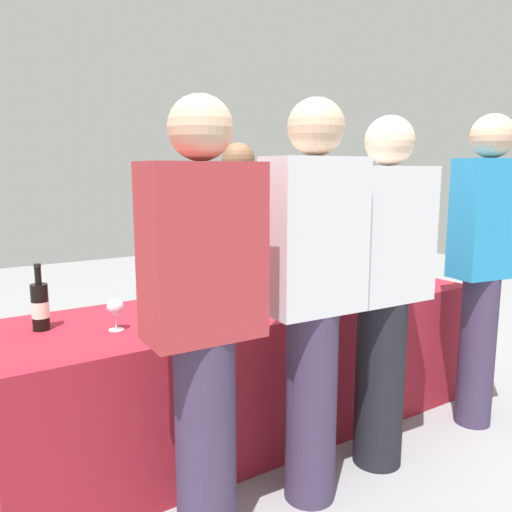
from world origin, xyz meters
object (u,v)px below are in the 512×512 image
Objects in this scene: wine_bottle_0 at (40,306)px; guest_3 at (484,258)px; wine_bottle_1 at (213,282)px; wine_bottle_3 at (344,267)px; wine_glass_2 at (400,272)px; guest_0 at (204,316)px; wine_glass_1 at (271,294)px; server_pouring at (239,254)px; guest_1 at (313,291)px; guest_2 at (384,284)px; wine_glass_0 at (115,308)px; wine_bottle_2 at (272,274)px.

guest_3 reaches higher than wine_bottle_0.
wine_bottle_3 is at bearing 0.13° from wine_bottle_1.
guest_0 is (-1.53, -0.45, 0.08)m from wine_glass_2.
server_pouring is at bearing 68.72° from wine_glass_1.
wine_glass_1 is at bearing 178.80° from wine_glass_2.
guest_1 is 0.46m from guest_2.
wine_glass_0 is at bearing -165.19° from wine_bottle_1.
wine_bottle_2 is 0.18× the size of guest_1.
wine_bottle_1 is 1.47m from guest_3.
guest_2 is at bearing -144.77° from wine_glass_2.
guest_2 is (-0.57, -0.40, 0.07)m from wine_glass_2.
wine_bottle_2 is at bearing 45.20° from guest_0.
wine_bottle_3 is at bearing -5.57° from wine_bottle_2.
wine_bottle_1 is at bearing 130.63° from guest_2.
wine_bottle_3 is at bearing 19.88° from wine_glass_1.
server_pouring is at bearing 48.89° from wine_bottle_1.
server_pouring is at bearing 79.26° from wine_bottle_2.
wine_glass_0 is 0.08× the size of guest_3.
guest_0 is at bearing -61.90° from wine_bottle_0.
wine_bottle_1 is at bearing 54.24° from server_pouring.
wine_bottle_1 is 0.20× the size of guest_0.
guest_1 is at bearing -83.69° from wine_bottle_1.
wine_bottle_2 is at bearing 0.74° from wine_bottle_0.
wine_bottle_3 is (0.92, 0.00, -0.02)m from wine_bottle_1.
wine_bottle_2 is 1.16m from guest_3.
wine_bottle_3 is at bearing 44.14° from guest_1.
server_pouring reaches higher than wine_glass_2.
wine_glass_0 is at bearing -168.32° from wine_bottle_2.
guest_3 is at bearing 4.45° from guest_1.
wine_bottle_3 is 0.71m from server_pouring.
guest_3 reaches higher than guest_2.
guest_2 is at bearing -80.52° from wine_bottle_2.
wine_bottle_2 reaches higher than wine_glass_2.
wine_glass_0 is (-0.57, -0.15, -0.02)m from wine_bottle_1.
guest_2 is (1.38, -0.72, 0.06)m from wine_bottle_0.
wine_glass_0 reaches higher than wine_glass_2.
wine_glass_0 is 1.03× the size of wine_glass_2.
wine_bottle_2 is 0.19× the size of guest_2.
guest_0 is (0.14, -0.58, 0.08)m from wine_glass_0.
guest_3 is at bearing -62.40° from wine_bottle_3.
wine_bottle_0 is 1.20m from guest_1.
server_pouring is (-0.41, 0.58, 0.04)m from wine_bottle_3.
guest_2 is (0.02, -1.27, 0.03)m from server_pouring.
wine_bottle_1 is 0.92m from wine_bottle_3.
server_pouring reaches higher than wine_bottle_0.
guest_0 is at bearing -137.15° from wine_bottle_2.
guest_2 is at bearing -170.65° from guest_3.
wine_bottle_0 is at bearing 177.60° from wine_bottle_1.
wine_bottle_2 is 0.75m from guest_2.
wine_bottle_2 is 0.77m from wine_glass_2.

